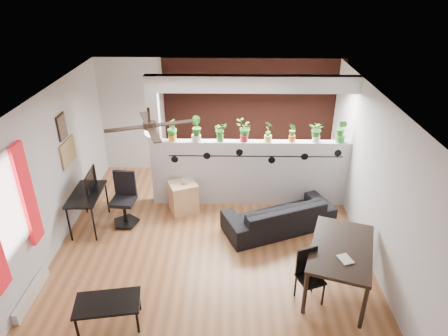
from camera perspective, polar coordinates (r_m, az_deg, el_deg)
room_shell at (r=6.25m, az=-2.05°, el=-1.96°), size 6.30×7.10×2.90m
partition_wall at (r=7.88m, az=4.40°, el=-0.68°), size 3.60×0.18×1.35m
ceiling_header at (r=7.22m, az=4.90°, el=11.87°), size 3.60×0.18×0.30m
pier_column at (r=7.72m, az=-9.75°, el=3.55°), size 0.22×0.20×2.60m
brick_panel at (r=8.97m, az=4.07°, el=7.25°), size 3.90×0.05×2.60m
vine_decal at (r=7.61m, az=4.54°, el=1.68°), size 3.31×0.01×0.30m
window_assembly at (r=5.87m, az=-28.67°, el=-5.40°), size 0.09×1.30×1.55m
baseboard_heater at (r=6.66m, az=-25.77°, el=-15.82°), size 0.08×1.00×0.18m
corkboard at (r=7.64m, az=-21.36°, el=2.14°), size 0.03×0.60×0.45m
framed_art at (r=7.42m, az=-22.15°, el=5.48°), size 0.03×0.34×0.44m
ceiling_fan at (r=5.65m, az=-10.54°, el=5.69°), size 1.19×1.19×0.43m
potted_plant_0 at (r=7.57m, az=-7.44°, el=5.47°), size 0.20×0.24×0.43m
potted_plant_1 at (r=7.50m, az=-4.03°, el=5.67°), size 0.32×0.32×0.48m
potted_plant_2 at (r=7.50m, az=-0.56°, el=5.26°), size 0.23×0.21×0.37m
potted_plant_3 at (r=7.49m, az=2.91°, el=5.43°), size 0.27×0.24×0.42m
potted_plant_4 at (r=7.52m, az=6.36°, el=5.31°), size 0.25×0.26×0.40m
potted_plant_5 at (r=7.58m, az=9.76°, el=5.09°), size 0.19×0.21×0.36m
potted_plant_6 at (r=7.66m, az=13.13°, el=5.16°), size 0.26×0.25×0.41m
potted_plant_7 at (r=7.76m, az=16.42°, el=5.19°), size 0.29×0.29×0.44m
sofa at (r=7.35m, az=7.83°, el=-6.72°), size 2.03×1.41×0.55m
cube_shelf at (r=7.80m, az=-5.82°, el=-4.16°), size 0.64×0.61×0.61m
cup at (r=7.62m, az=-5.57°, el=-1.89°), size 0.15×0.15×0.10m
computer_desk at (r=7.56m, az=-19.04°, el=-3.84°), size 0.53×0.98×0.70m
monitor at (r=7.61m, az=-18.87°, el=-2.20°), size 0.34×0.08×0.19m
office_chair at (r=7.58m, az=-14.00°, el=-4.74°), size 0.52×0.52×1.00m
dining_table at (r=6.06m, az=16.39°, el=-11.39°), size 1.23×1.58×0.76m
book at (r=5.75m, az=16.24°, el=-12.56°), size 0.22×0.25×0.02m
folding_chair at (r=5.91m, az=11.94°, el=-14.15°), size 0.43×0.43×0.83m
coffee_table at (r=5.74m, az=-16.31°, el=-18.18°), size 0.91×0.60×0.39m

